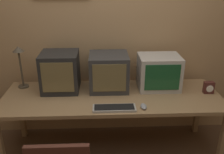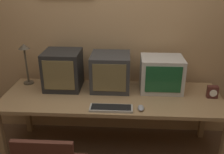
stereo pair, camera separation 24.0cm
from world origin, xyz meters
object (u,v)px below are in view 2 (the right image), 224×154
desk_lamp (25,56)px  monitor_right (161,74)px  desk_clock (212,92)px  monitor_left (63,70)px  mouse_near_keyboard (141,108)px  keyboard_main (111,108)px  monitor_center (111,72)px

desk_lamp → monitor_right: bearing=-3.0°
desk_clock → monitor_left: bearing=174.2°
desk_clock → monitor_right: bearing=161.9°
mouse_near_keyboard → desk_clock: desk_clock is taller
keyboard_main → monitor_center: bearing=94.3°
monitor_left → mouse_near_keyboard: bearing=-28.2°
monitor_right → desk_clock: bearing=-18.1°
monitor_center → keyboard_main: bearing=-85.7°
monitor_right → desk_lamp: size_ratio=0.94×
monitor_center → desk_lamp: bearing=175.7°
monitor_center → monitor_right: bearing=-0.7°
monitor_left → desk_clock: 1.58m
monitor_left → monitor_center: bearing=1.3°
desk_lamp → mouse_near_keyboard: bearing=-22.6°
keyboard_main → desk_lamp: 1.17m
monitor_center → desk_clock: size_ratio=3.26×
monitor_center → monitor_right: 0.55m
monitor_center → desk_clock: bearing=-9.3°
monitor_center → keyboard_main: 0.50m
monitor_center → desk_lamp: (-0.95, 0.07, 0.14)m
monitor_left → monitor_center: 0.52m
monitor_left → keyboard_main: (0.55, -0.46, -0.20)m
mouse_near_keyboard → desk_lamp: 1.41m
keyboard_main → mouse_near_keyboard: (0.28, 0.01, 0.00)m
mouse_near_keyboard → desk_lamp: (-1.27, 0.53, 0.32)m
mouse_near_keyboard → desk_lamp: desk_lamp is taller
desk_lamp → monitor_center: bearing=-4.3°
desk_clock → desk_lamp: (-2.01, 0.24, 0.27)m
keyboard_main → desk_lamp: desk_lamp is taller
monitor_left → mouse_near_keyboard: monitor_left is taller
keyboard_main → mouse_near_keyboard: size_ratio=3.70×
monitor_right → monitor_center: bearing=179.3°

